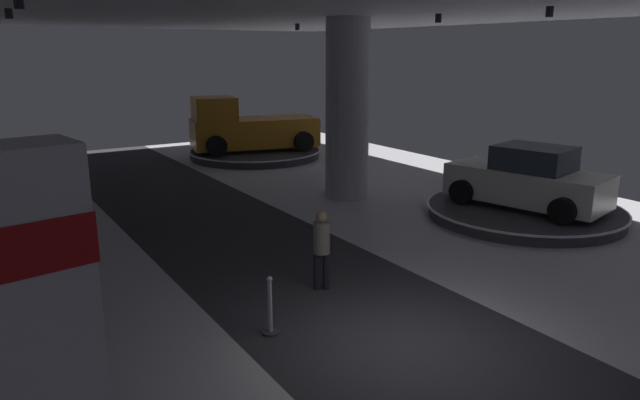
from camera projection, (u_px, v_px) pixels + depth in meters
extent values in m
cube|color=#B2B2B7|center=(409.00, 350.00, 9.10)|extent=(24.00, 44.00, 0.05)
cube|color=#2D2D33|center=(409.00, 348.00, 9.09)|extent=(4.40, 44.00, 0.01)
cylinder|color=black|center=(19.00, 2.00, 9.66)|extent=(0.16, 0.16, 0.22)
cylinder|color=black|center=(9.00, 14.00, 12.74)|extent=(0.16, 0.16, 0.22)
cylinder|color=black|center=(550.00, 12.00, 12.10)|extent=(0.16, 0.16, 0.22)
cylinder|color=black|center=(438.00, 18.00, 14.68)|extent=(0.16, 0.16, 0.22)
cylinder|color=black|center=(352.00, 24.00, 17.67)|extent=(0.16, 0.16, 0.22)
cylinder|color=black|center=(297.00, 27.00, 20.25)|extent=(0.16, 0.16, 0.22)
cylinder|color=#ADADB2|center=(347.00, 110.00, 17.92)|extent=(1.36, 1.36, 5.50)
cube|color=white|center=(19.00, 398.00, 4.11)|extent=(1.17, 0.73, 3.61)
cylinder|color=black|center=(6.00, 170.00, 18.98)|extent=(0.31, 0.85, 0.84)
cylinder|color=black|center=(0.00, 153.00, 22.08)|extent=(0.31, 0.85, 0.84)
cylinder|color=black|center=(26.00, 188.00, 16.40)|extent=(0.63, 0.88, 0.84)
cylinder|color=#333338|center=(255.00, 153.00, 25.22)|extent=(5.56, 5.56, 0.34)
cylinder|color=white|center=(255.00, 150.00, 25.18)|extent=(5.68, 5.68, 0.05)
cube|color=#B77519|center=(255.00, 132.00, 24.98)|extent=(5.64, 3.24, 1.20)
cube|color=#B77519|center=(214.00, 109.00, 24.17)|extent=(2.08, 2.23, 1.00)
cube|color=#28333D|center=(226.00, 109.00, 24.34)|extent=(0.47, 1.72, 0.75)
cylinder|color=black|center=(217.00, 146.00, 23.40)|extent=(0.88, 0.46, 0.84)
cylinder|color=black|center=(208.00, 138.00, 25.54)|extent=(0.88, 0.46, 0.84)
cylinder|color=black|center=(304.00, 142.00, 24.59)|extent=(0.88, 0.46, 0.84)
cylinder|color=black|center=(288.00, 134.00, 26.74)|extent=(0.88, 0.46, 0.84)
cylinder|color=#333338|center=(524.00, 212.00, 16.17)|extent=(5.25, 5.25, 0.32)
cylinder|color=white|center=(524.00, 207.00, 16.13)|extent=(5.35, 5.35, 0.05)
cube|color=silver|center=(526.00, 185.00, 15.97)|extent=(2.71, 4.50, 0.90)
cube|color=#2D3842|center=(534.00, 159.00, 15.68)|extent=(1.95, 2.21, 0.70)
cylinder|color=black|center=(461.00, 192.00, 16.32)|extent=(0.37, 0.71, 0.68)
cylinder|color=black|center=(496.00, 181.00, 17.70)|extent=(0.37, 0.71, 0.68)
cylinder|color=black|center=(562.00, 211.00, 14.38)|extent=(0.37, 0.71, 0.68)
cylinder|color=black|center=(592.00, 197.00, 15.77)|extent=(0.37, 0.71, 0.68)
sphere|color=white|center=(452.00, 173.00, 16.99)|extent=(0.18, 0.18, 0.18)
sphere|color=white|center=(470.00, 168.00, 17.68)|extent=(0.18, 0.18, 0.18)
cylinder|color=black|center=(317.00, 270.00, 11.26)|extent=(0.14, 0.14, 0.80)
cylinder|color=black|center=(326.00, 270.00, 11.27)|extent=(0.14, 0.14, 0.80)
cylinder|color=#6B665B|center=(322.00, 238.00, 11.09)|extent=(0.32, 0.32, 0.62)
sphere|color=#99755B|center=(322.00, 217.00, 10.99)|extent=(0.22, 0.22, 0.22)
cylinder|color=#333338|center=(271.00, 332.00, 9.58)|extent=(0.28, 0.28, 0.04)
cylinder|color=#B2B2B7|center=(270.00, 307.00, 9.46)|extent=(0.07, 0.07, 0.96)
sphere|color=#B2B2B7|center=(269.00, 279.00, 9.34)|extent=(0.10, 0.10, 0.10)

